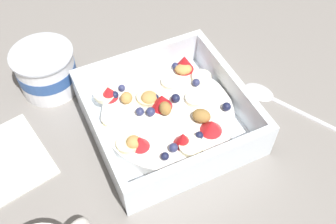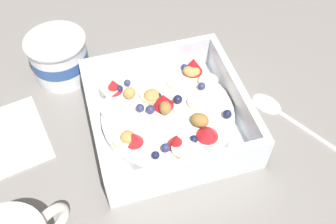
{
  "view_description": "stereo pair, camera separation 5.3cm",
  "coord_description": "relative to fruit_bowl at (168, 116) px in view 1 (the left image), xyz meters",
  "views": [
    {
      "loc": [
        -0.13,
        -0.31,
        0.45
      ],
      "look_at": [
        0.01,
        -0.01,
        0.03
      ],
      "focal_mm": 41.69,
      "sensor_mm": 36.0,
      "label": 1
    },
    {
      "loc": [
        -0.08,
        -0.33,
        0.45
      ],
      "look_at": [
        0.01,
        -0.01,
        0.03
      ],
      "focal_mm": 41.69,
      "sensor_mm": 36.0,
      "label": 2
    }
  ],
  "objects": [
    {
      "name": "yogurt_cup",
      "position": [
        -0.13,
        0.14,
        0.01
      ],
      "size": [
        0.09,
        0.09,
        0.07
      ],
      "color": "white",
      "rests_on": "ground"
    },
    {
      "name": "ground_plane",
      "position": [
        -0.01,
        0.01,
        -0.02
      ],
      "size": [
        2.4,
        2.4,
        0.0
      ],
      "primitive_type": "plane",
      "color": "gray"
    },
    {
      "name": "fruit_bowl",
      "position": [
        0.0,
        0.0,
        0.0
      ],
      "size": [
        0.21,
        0.21,
        0.06
      ],
      "color": "white",
      "rests_on": "ground"
    },
    {
      "name": "spoon",
      "position": [
        0.17,
        -0.03,
        -0.02
      ],
      "size": [
        0.1,
        0.16,
        0.01
      ],
      "color": "silver",
      "rests_on": "ground"
    }
  ]
}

